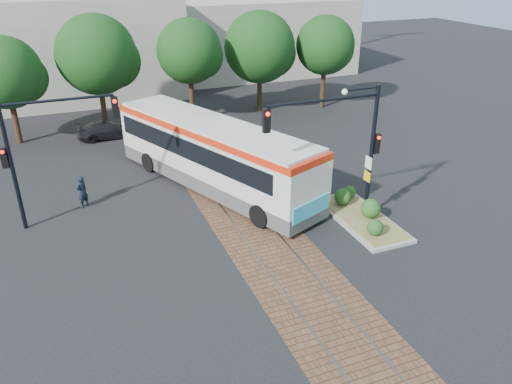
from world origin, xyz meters
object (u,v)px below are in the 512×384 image
signal_pole_left (37,143)px  signal_pole_main (349,136)px  city_bus (213,152)px  traffic_island (361,213)px  officer (82,192)px  parked_car (108,130)px

signal_pole_left → signal_pole_main: bearing=-21.4°
city_bus → traffic_island: bearing=-71.5°
signal_pole_main → officer: bearing=151.0°
city_bus → signal_pole_main: 7.56m
city_bus → parked_car: 10.75m
signal_pole_left → officer: signal_pole_left is taller
traffic_island → parked_car: traffic_island is taller
traffic_island → parked_car: size_ratio=1.35×
city_bus → officer: size_ratio=8.08×
signal_pole_left → officer: (1.47, 1.15, -3.06)m
traffic_island → signal_pole_left: signal_pole_left is taller
traffic_island → signal_pole_main: (-0.96, 0.09, 3.83)m
signal_pole_main → officer: signal_pole_main is taller
officer → parked_car: (2.31, 9.71, -0.25)m
city_bus → signal_pole_left: 8.30m
signal_pole_left → parked_car: (3.78, 10.85, -3.30)m
city_bus → traffic_island: size_ratio=2.51×
signal_pole_main → signal_pole_left: signal_pole_main is taller
traffic_island → signal_pole_left: size_ratio=0.87×
traffic_island → officer: officer is taller
officer → parked_car: bearing=-143.3°
city_bus → signal_pole_main: bearing=-76.8°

